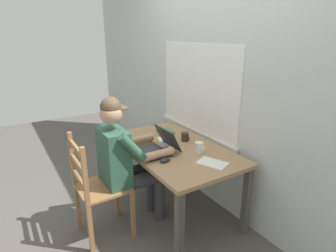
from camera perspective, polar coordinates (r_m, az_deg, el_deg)
ground_plane at (r=3.08m, az=0.92°, el=-16.40°), size 8.00×8.00×0.00m
back_wall at (r=2.86m, az=9.38°, el=8.92°), size 6.00×0.08×2.60m
desk at (r=2.77m, az=0.98°, el=-5.88°), size 1.40×0.82×0.70m
seated_person at (r=2.55m, az=-8.58°, el=-6.30°), size 0.50×0.60×1.26m
wooden_chair at (r=2.58m, az=-14.20°, el=-12.09°), size 0.42×0.42×0.96m
laptop at (r=2.62m, az=-1.91°, el=-4.12°), size 0.33×0.33×0.21m
computer_mouse at (r=2.42m, az=-0.63°, el=-6.92°), size 0.06×0.10×0.03m
coffee_mug_white at (r=2.61m, az=6.34°, el=-4.33°), size 0.12×0.08×0.10m
coffee_mug_dark at (r=2.87m, az=3.47°, el=-2.19°), size 0.12×0.08×0.09m
book_stack_main at (r=3.03m, az=-0.64°, el=-1.35°), size 0.19×0.16×0.05m
paper_pile_near_laptop at (r=2.44m, az=8.97°, el=-7.40°), size 0.29×0.25×0.01m
paper_pile_back_corner at (r=2.85m, az=-0.14°, el=-3.12°), size 0.30×0.24×0.01m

